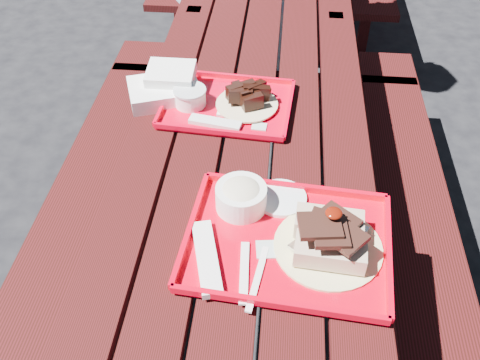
% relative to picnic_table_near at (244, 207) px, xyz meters
% --- Properties ---
extents(ground, '(60.00, 60.00, 0.00)m').
position_rel_picnic_table_near_xyz_m(ground, '(0.00, 0.00, -0.56)').
color(ground, black).
rests_on(ground, ground).
extents(picnic_table_near, '(1.41, 2.40, 0.75)m').
position_rel_picnic_table_near_xyz_m(picnic_table_near, '(0.00, 0.00, 0.00)').
color(picnic_table_near, '#390B0E').
rests_on(picnic_table_near, ground).
extents(near_tray, '(0.53, 0.43, 0.16)m').
position_rel_picnic_table_near_xyz_m(near_tray, '(0.13, -0.28, 0.23)').
color(near_tray, red).
rests_on(near_tray, picnic_table_near).
extents(far_tray, '(0.44, 0.35, 0.07)m').
position_rel_picnic_table_near_xyz_m(far_tray, '(-0.09, 0.26, 0.21)').
color(far_tray, red).
rests_on(far_tray, picnic_table_near).
extents(white_cloth, '(0.27, 0.23, 0.09)m').
position_rel_picnic_table_near_xyz_m(white_cloth, '(-0.29, 0.31, 0.23)').
color(white_cloth, white).
rests_on(white_cloth, picnic_table_near).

